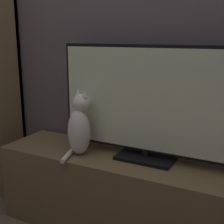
% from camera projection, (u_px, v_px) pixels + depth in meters
% --- Properties ---
extents(wall_back, '(4.80, 0.05, 2.60)m').
position_uv_depth(wall_back, '(142.00, 23.00, 1.91)').
color(wall_back, '#564C51').
rests_on(wall_back, ground_plane).
extents(tv_stand, '(1.59, 0.43, 0.51)m').
position_uv_depth(tv_stand, '(122.00, 195.00, 1.94)').
color(tv_stand, brown).
rests_on(tv_stand, ground_plane).
extents(tv, '(1.10, 0.20, 0.67)m').
position_uv_depth(tv, '(148.00, 104.00, 1.78)').
color(tv, black).
rests_on(tv, tv_stand).
extents(cat, '(0.18, 0.27, 0.41)m').
position_uv_depth(cat, '(80.00, 127.00, 1.90)').
color(cat, silver).
rests_on(cat, tv_stand).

